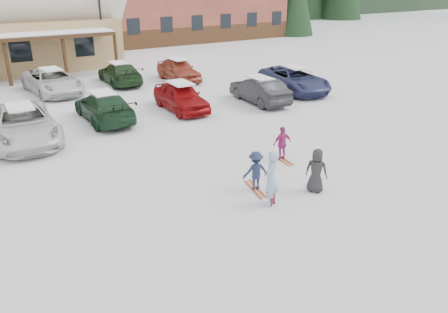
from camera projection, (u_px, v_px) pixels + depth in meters
ground at (233, 197)px, 13.98m from camera, size 160.00×160.00×0.00m
lamp_post at (101, 16)px, 32.66m from camera, size 0.50×0.25×6.86m
adult_skier at (271, 179)px, 13.18m from camera, size 0.78×0.71×1.78m
toddler_red at (270, 192)px, 13.33m from camera, size 0.54×0.48×0.92m
child_navy at (256, 171)px, 14.24m from camera, size 0.96×0.69×1.35m
skis_child_navy at (255, 189)px, 14.49m from camera, size 0.52×1.41×0.03m
child_magenta at (282, 143)px, 16.64m from camera, size 0.82×0.41×1.34m
skis_child_magenta at (281, 159)px, 16.89m from camera, size 0.36×1.41×0.03m
bystander_dark at (316, 171)px, 14.11m from camera, size 0.80×0.86×1.48m
parked_car_2 at (23, 124)px, 18.49m from camera, size 2.74×5.66×1.55m
parked_car_3 at (104, 107)px, 21.24m from camera, size 2.02×4.86×1.40m
parked_car_4 at (181, 97)px, 22.93m from camera, size 1.92×4.38×1.47m
parked_car_5 at (259, 90)px, 24.34m from camera, size 1.82×4.42×1.42m
parked_car_6 at (294, 79)px, 26.77m from camera, size 3.21×5.69×1.50m
parked_car_10 at (52, 81)px, 26.30m from camera, size 2.98×5.57×1.49m
parked_car_11 at (120, 73)px, 28.71m from camera, size 2.16×4.88×1.39m
parked_car_12 at (179, 70)px, 29.58m from camera, size 1.89×4.42×1.49m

